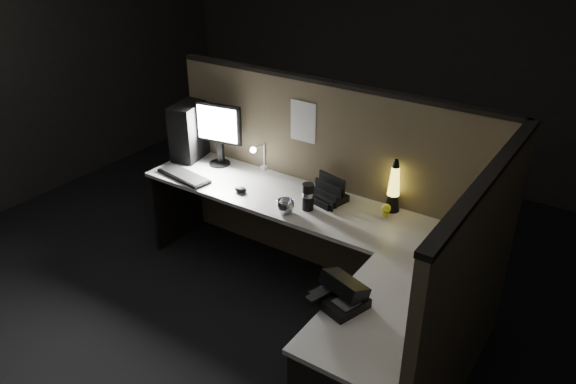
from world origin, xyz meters
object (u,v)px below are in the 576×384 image
Objects in this scene: monitor at (219,128)px; pc_tower at (192,129)px; lava_lamp at (394,190)px; keyboard at (184,176)px; desk_phone at (340,293)px.

pc_tower is at bearing 166.84° from monitor.
lava_lamp is at bearing -10.14° from pc_tower.
keyboard is at bearing -69.94° from pc_tower.
monitor reaches higher than pc_tower.
pc_tower is 0.31m from monitor.
pc_tower is at bearing 130.33° from keyboard.
pc_tower is 0.97× the size of keyboard.
pc_tower is 1.19× the size of lava_lamp.
pc_tower is 1.78m from lava_lamp.
keyboard is at bearing -111.05° from monitor.
monitor is 1.49m from lava_lamp.
lava_lamp is (1.48, 0.07, -0.15)m from monitor.
keyboard is at bearing 177.37° from desk_phone.
lava_lamp is 1.10m from desk_phone.
keyboard is (0.23, -0.37, -0.22)m from pc_tower.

